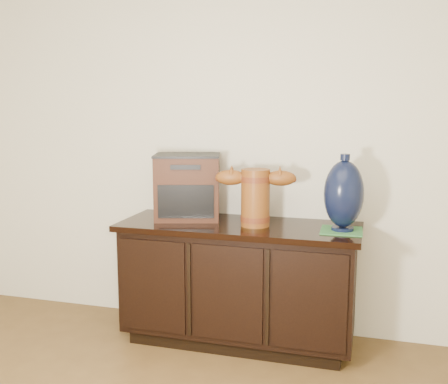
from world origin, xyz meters
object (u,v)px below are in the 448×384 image
(spray_can, at_px, (249,203))
(lamp_base, at_px, (344,194))
(sideboard, at_px, (239,282))
(tv_radio, at_px, (188,186))
(terracotta_vessel, at_px, (255,194))

(spray_can, bearing_deg, lamp_base, -18.75)
(sideboard, height_order, tv_radio, tv_radio)
(spray_can, bearing_deg, tv_radio, -164.23)
(tv_radio, bearing_deg, terracotta_vessel, -27.89)
(lamp_base, bearing_deg, sideboard, 178.16)
(sideboard, height_order, spray_can, spray_can)
(sideboard, distance_m, lamp_base, 0.85)
(lamp_base, bearing_deg, spray_can, 161.25)
(sideboard, bearing_deg, tv_radio, 168.08)
(tv_radio, bearing_deg, spray_can, -0.20)
(sideboard, bearing_deg, terracotta_vessel, -11.93)
(sideboard, xyz_separation_m, terracotta_vessel, (0.11, -0.02, 0.56))
(tv_radio, height_order, lamp_base, lamp_base)
(terracotta_vessel, bearing_deg, lamp_base, -9.43)
(tv_radio, bearing_deg, sideboard, -27.89)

